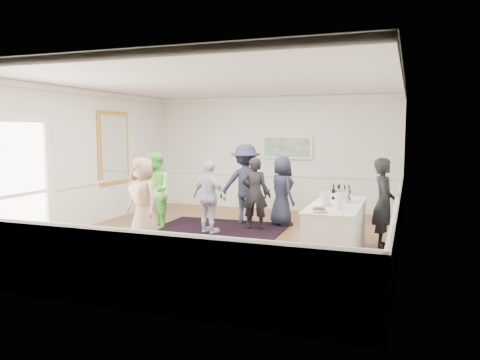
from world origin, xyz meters
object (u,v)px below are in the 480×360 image
(guest_tan, at_px, (143,199))
(nut_bowl, at_px, (319,210))
(guest_green, at_px, (155,190))
(serving_table, at_px, (336,230))
(guest_dark_b, at_px, (255,193))
(guest_navy, at_px, (282,191))
(ice_bucket, at_px, (343,196))
(guest_lilac, at_px, (209,197))
(bartender, at_px, (384,203))
(guest_dark_a, at_px, (246,184))

(guest_tan, relative_size, nut_bowl, 6.42)
(guest_tan, distance_m, guest_green, 1.16)
(serving_table, distance_m, guest_dark_b, 2.68)
(guest_tan, relative_size, guest_green, 0.97)
(guest_dark_b, distance_m, guest_navy, 0.82)
(guest_tan, height_order, ice_bucket, guest_tan)
(guest_lilac, bearing_deg, guest_green, 17.82)
(guest_tan, distance_m, nut_bowl, 3.85)
(serving_table, height_order, guest_tan, guest_tan)
(guest_dark_b, distance_m, ice_bucket, 2.58)
(guest_green, bearing_deg, guest_dark_b, 65.51)
(serving_table, distance_m, guest_lilac, 3.04)
(guest_green, relative_size, nut_bowl, 6.65)
(guest_dark_b, bearing_deg, bartender, 152.95)
(guest_dark_a, height_order, ice_bucket, guest_dark_a)
(bartender, bearing_deg, guest_green, 82.02)
(guest_dark_a, bearing_deg, guest_navy, 160.58)
(serving_table, distance_m, guest_tan, 3.92)
(guest_dark_a, height_order, guest_navy, guest_dark_a)
(bartender, relative_size, guest_lilac, 1.08)
(guest_dark_a, xyz_separation_m, ice_bucket, (2.59, -2.02, 0.09))
(nut_bowl, bearing_deg, ice_bucket, 79.55)
(guest_dark_b, bearing_deg, serving_table, 129.52)
(guest_lilac, bearing_deg, guest_dark_b, -118.77)
(ice_bucket, bearing_deg, guest_dark_a, 142.12)
(guest_tan, bearing_deg, guest_dark_a, 81.73)
(guest_green, distance_m, ice_bucket, 4.40)
(guest_dark_b, relative_size, guest_navy, 1.01)
(bartender, distance_m, nut_bowl, 2.04)
(guest_lilac, xyz_separation_m, ice_bucket, (2.96, -0.68, 0.25))
(guest_dark_b, bearing_deg, nut_bowl, 114.73)
(guest_navy, bearing_deg, guest_dark_b, 102.21)
(guest_dark_b, height_order, nut_bowl, guest_dark_b)
(guest_tan, relative_size, ice_bucket, 6.55)
(serving_table, xyz_separation_m, ice_bucket, (0.08, 0.24, 0.58))
(nut_bowl, bearing_deg, guest_dark_a, 126.57)
(guest_tan, bearing_deg, guest_lilac, 67.94)
(guest_navy, bearing_deg, ice_bucket, 175.49)
(ice_bucket, height_order, nut_bowl, ice_bucket)
(bartender, relative_size, guest_tan, 1.01)
(guest_green, height_order, guest_dark_a, guest_dark_a)
(serving_table, relative_size, ice_bucket, 8.88)
(guest_dark_a, distance_m, guest_dark_b, 0.77)
(ice_bucket, bearing_deg, guest_green, 170.58)
(guest_dark_a, bearing_deg, nut_bowl, 103.22)
(guest_green, distance_m, nut_bowl, 4.54)
(guest_green, height_order, guest_dark_b, guest_green)
(guest_lilac, bearing_deg, serving_table, -178.45)
(guest_tan, bearing_deg, serving_table, 23.76)
(bartender, relative_size, guest_dark_a, 0.90)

